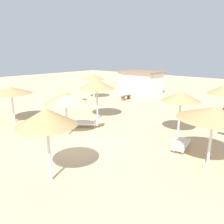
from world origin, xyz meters
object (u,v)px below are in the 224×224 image
(parasol_4, at_px, (181,96))
(parasol_6, at_px, (214,113))
(parasol_9, at_px, (97,84))
(parasol_0, at_px, (66,98))
(bench_0, at_px, (126,97))
(parasol_7, at_px, (11,90))
(lounger_4, at_px, (181,144))
(parasol_8, at_px, (46,117))
(beach_cabana, at_px, (141,83))
(lounger_3, at_px, (79,98))
(lounger_0, at_px, (88,123))
(parasol_3, at_px, (94,77))

(parasol_4, distance_m, parasol_6, 3.79)
(parasol_4, xyz_separation_m, parasol_9, (-6.20, -0.83, 0.27))
(parasol_0, bearing_deg, bench_0, 109.18)
(parasol_7, bearing_deg, bench_0, 83.83)
(parasol_6, xyz_separation_m, lounger_4, (-1.60, 0.68, -2.11))
(parasol_0, bearing_deg, parasol_8, -44.98)
(bench_0, xyz_separation_m, beach_cabana, (-0.82, 4.07, 1.08))
(parasol_0, height_order, parasol_4, parasol_4)
(lounger_3, distance_m, bench_0, 5.08)
(parasol_0, bearing_deg, parasol_9, 105.83)
(parasol_0, height_order, lounger_0, parasol_0)
(parasol_8, bearing_deg, lounger_0, 124.23)
(parasol_9, bearing_deg, lounger_0, -63.30)
(beach_cabana, bearing_deg, lounger_4, -48.93)
(parasol_9, bearing_deg, parasol_4, 7.61)
(parasol_8, height_order, lounger_0, parasol_8)
(parasol_3, xyz_separation_m, lounger_0, (6.86, -7.23, -2.06))
(parasol_4, xyz_separation_m, parasol_8, (-1.60, -8.06, 0.18))
(parasol_3, distance_m, bench_0, 4.18)
(lounger_0, bearing_deg, bench_0, 112.09)
(parasol_4, relative_size, parasol_9, 0.89)
(parasol_9, bearing_deg, lounger_3, 151.52)
(lounger_3, bearing_deg, parasol_9, -28.48)
(parasol_8, bearing_deg, parasol_0, 135.02)
(parasol_9, height_order, bench_0, parasol_9)
(parasol_6, bearing_deg, parasol_8, -128.54)
(parasol_7, xyz_separation_m, bench_0, (1.27, 11.75, -2.00))
(lounger_3, bearing_deg, parasol_3, 88.22)
(parasol_7, distance_m, bench_0, 11.99)
(parasol_4, xyz_separation_m, parasol_7, (-10.18, -5.45, -0.07))
(parasol_4, relative_size, lounger_3, 1.37)
(parasol_8, height_order, bench_0, parasol_8)
(parasol_0, relative_size, parasol_4, 0.98)
(beach_cabana, bearing_deg, parasol_7, -91.65)
(parasol_3, height_order, lounger_4, parasol_3)
(parasol_4, distance_m, beach_cabana, 14.25)
(parasol_0, xyz_separation_m, parasol_8, (3.55, -3.55, 0.25))
(parasol_3, distance_m, beach_cabana, 6.34)
(lounger_4, relative_size, bench_0, 1.27)
(lounger_4, bearing_deg, parasol_6, -23.12)
(parasol_3, bearing_deg, parasol_7, -78.97)
(bench_0, bearing_deg, parasol_9, -69.14)
(parasol_0, bearing_deg, lounger_0, 93.94)
(parasol_6, relative_size, beach_cabana, 0.65)
(parasol_8, height_order, beach_cabana, parasol_8)
(parasol_0, bearing_deg, lounger_3, 135.47)
(parasol_4, relative_size, lounger_4, 1.40)
(parasol_0, height_order, parasol_3, parasol_0)
(parasol_6, height_order, lounger_4, parasol_6)
(parasol_0, xyz_separation_m, lounger_0, (-0.13, 1.86, -2.03))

